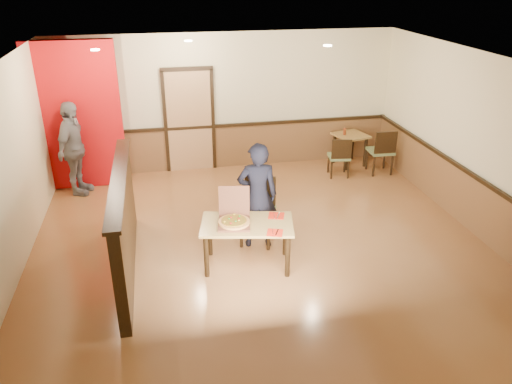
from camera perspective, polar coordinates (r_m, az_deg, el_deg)
floor at (r=7.79m, az=0.73°, el=-6.29°), size 7.00×7.00×0.00m
ceiling at (r=6.78m, az=0.86°, el=14.43°), size 7.00×7.00×0.00m
wall_back at (r=10.45m, az=-3.30°, el=10.21°), size 7.00×0.00×7.00m
wall_left at (r=7.33m, az=-27.05°, el=1.02°), size 0.00×7.00×7.00m
wall_right at (r=8.58m, az=24.40°, el=4.74°), size 0.00×7.00×7.00m
wainscot_back at (r=10.70m, az=-3.16°, el=5.24°), size 7.00×0.04×0.90m
chair_rail_back at (r=10.54m, az=-3.20°, el=7.62°), size 7.00×0.06×0.06m
wainscot_right at (r=8.89m, az=23.18°, el=-1.01°), size 0.04×7.00×0.90m
chair_rail_right at (r=8.71m, az=23.58°, el=1.76°), size 0.06×7.00×0.06m
back_door at (r=10.43m, az=-7.62°, el=8.00°), size 0.90×0.06×2.10m
booth_partition at (r=7.14m, az=-14.80°, el=-3.46°), size 0.20×3.10×1.44m
red_accent_panel at (r=9.99m, az=-19.73°, el=8.11°), size 1.60×0.20×2.78m
spot_a at (r=8.46m, az=-17.92°, el=15.22°), size 0.14×0.14×0.02m
spot_b at (r=9.13m, az=-7.75°, el=16.75°), size 0.14×0.14×0.02m
spot_c at (r=8.59m, az=8.19°, el=16.24°), size 0.14×0.14×0.02m
main_table at (r=7.06m, az=-1.02°, el=-4.34°), size 1.40×0.97×0.69m
diner_chair at (r=7.73m, az=0.27°, el=-1.78°), size 0.67×0.67×1.03m
side_chair_left at (r=10.27m, az=9.54°, el=4.12°), size 0.47×0.47×0.84m
side_chair_right at (r=10.59m, az=14.20°, el=4.69°), size 0.49×0.49×0.95m
side_table at (r=10.95m, az=10.73°, el=5.64°), size 0.77×0.77×0.68m
diner at (r=7.47m, az=0.17°, el=-0.44°), size 0.65×0.46×1.67m
passerby at (r=9.82m, az=-20.11°, el=4.63°), size 0.73×1.12×1.78m
pizza_box at (r=6.99m, az=-2.52°, el=-3.16°), size 0.52×0.59×0.46m
pizza at (r=6.95m, az=-2.52°, el=-3.43°), size 0.55×0.55×0.03m
napkin_near at (r=6.77m, az=2.17°, el=-4.67°), size 0.26×0.26×0.01m
napkin_far at (r=7.21m, az=2.33°, el=-2.72°), size 0.28×0.28×0.01m
condiment at (r=10.82m, az=10.09°, el=6.83°), size 0.06×0.06×0.15m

